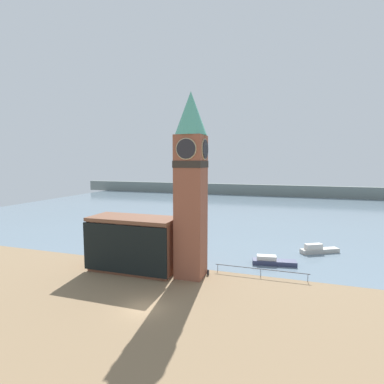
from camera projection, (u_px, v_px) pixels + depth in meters
name	position (u px, v px, depth m)	size (l,w,h in m)	color
ground_plane	(143.00, 308.00, 31.90)	(160.00, 160.00, 0.00)	#846B4C
water	(244.00, 208.00, 101.16)	(160.00, 120.00, 0.00)	slate
far_shoreline	(256.00, 190.00, 138.74)	(180.00, 3.00, 5.00)	slate
pier_railing	(261.00, 270.00, 40.64)	(12.59, 0.08, 1.09)	#333338
clock_tower	(191.00, 180.00, 39.69)	(4.23, 4.23, 24.65)	brown
pier_building	(133.00, 244.00, 42.78)	(12.63, 5.53, 7.74)	brown
boat_near	(273.00, 261.00, 45.49)	(6.67, 2.70, 1.33)	#333856
boat_far	(318.00, 250.00, 51.20)	(6.61, 4.63, 1.63)	#B7B2A8
mooring_bollard_near	(208.00, 272.00, 41.27)	(0.34, 0.34, 0.76)	#2D2D33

